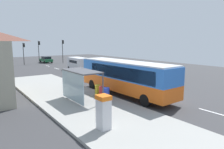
{
  "coord_description": "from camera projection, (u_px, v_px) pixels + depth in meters",
  "views": [
    {
      "loc": [
        -13.83,
        -12.98,
        4.99
      ],
      "look_at": [
        -1.0,
        4.59,
        1.5
      ],
      "focal_mm": 32.74,
      "sensor_mm": 36.0,
      "label": 1
    }
  ],
  "objects": [
    {
      "name": "recycling_bin_red",
      "position": [
        102.0,
        92.0,
        18.01
      ],
      "size": [
        0.52,
        0.52,
        0.95
      ],
      "primitive_type": "cylinder",
      "color": "red",
      "rests_on": "sidewalk_platform"
    },
    {
      "name": "traffic_light_median",
      "position": [
        39.0,
        49.0,
        46.7
      ],
      "size": [
        0.49,
        0.28,
        5.2
      ],
      "color": "#2D2D2D",
      "rests_on": "ground"
    },
    {
      "name": "ticket_machine",
      "position": [
        104.0,
        112.0,
        11.24
      ],
      "size": [
        0.66,
        0.76,
        1.94
      ],
      "color": "silver",
      "rests_on": "sidewalk_platform"
    },
    {
      "name": "traffic_light_far_side",
      "position": [
        24.0,
        50.0,
        44.07
      ],
      "size": [
        0.49,
        0.28,
        4.76
      ],
      "color": "#2D2D2D",
      "rests_on": "ground"
    },
    {
      "name": "lane_stripe_seg_4",
      "position": [
        82.0,
        76.0,
        30.5
      ],
      "size": [
        0.16,
        2.2,
        0.01
      ],
      "primitive_type": "cube",
      "color": "silver",
      "rests_on": "ground"
    },
    {
      "name": "recycling_bin_yellow",
      "position": [
        98.0,
        90.0,
        18.57
      ],
      "size": [
        0.52,
        0.52,
        0.95
      ],
      "primitive_type": "cylinder",
      "color": "yellow",
      "rests_on": "sidewalk_platform"
    },
    {
      "name": "bus_shelter",
      "position": [
        78.0,
        78.0,
        16.61
      ],
      "size": [
        1.8,
        4.0,
        2.5
      ],
      "color": "#4C4C51",
      "rests_on": "sidewalk_platform"
    },
    {
      "name": "lane_stripe_seg_0",
      "position": [
        214.0,
        113.0,
        14.55
      ],
      "size": [
        0.16,
        2.2,
        0.01
      ],
      "primitive_type": "cube",
      "color": "silver",
      "rests_on": "ground"
    },
    {
      "name": "bus",
      "position": [
        125.0,
        76.0,
        19.19
      ],
      "size": [
        2.79,
        11.07,
        3.21
      ],
      "color": "orange",
      "rests_on": "ground"
    },
    {
      "name": "white_van",
      "position": [
        78.0,
        63.0,
        35.3
      ],
      "size": [
        2.16,
        5.26,
        2.3
      ],
      "color": "silver",
      "rests_on": "ground"
    },
    {
      "name": "recycling_bin_blue",
      "position": [
        106.0,
        93.0,
        17.45
      ],
      "size": [
        0.52,
        0.52,
        0.95
      ],
      "primitive_type": "cylinder",
      "color": "blue",
      "rests_on": "sidewalk_platform"
    },
    {
      "name": "lane_stripe_seg_3",
      "position": [
        100.0,
        81.0,
        26.52
      ],
      "size": [
        0.16,
        2.2,
        0.01
      ],
      "primitive_type": "cube",
      "color": "silver",
      "rests_on": "ground"
    },
    {
      "name": "sidewalk_platform",
      "position": [
        78.0,
        101.0,
        17.05
      ],
      "size": [
        6.2,
        30.0,
        0.18
      ],
      "primitive_type": "cube",
      "color": "#999993",
      "rests_on": "ground"
    },
    {
      "name": "sedan_near",
      "position": [
        46.0,
        59.0,
        49.19
      ],
      "size": [
        1.91,
        4.44,
        1.52
      ],
      "color": "#195933",
      "rests_on": "ground"
    },
    {
      "name": "lane_stripe_seg_2",
      "position": [
        124.0,
        87.0,
        22.53
      ],
      "size": [
        0.16,
        2.2,
        0.01
      ],
      "primitive_type": "cube",
      "color": "silver",
      "rests_on": "ground"
    },
    {
      "name": "ground_plane",
      "position": [
        80.0,
        76.0,
        30.36
      ],
      "size": [
        56.0,
        92.0,
        0.04
      ],
      "primitive_type": "cube",
      "color": "#38383A"
    },
    {
      "name": "lane_stripe_seg_6",
      "position": [
        57.0,
        69.0,
        38.48
      ],
      "size": [
        0.16,
        2.2,
        0.01
      ],
      "primitive_type": "cube",
      "color": "silver",
      "rests_on": "ground"
    },
    {
      "name": "lane_stripe_seg_1",
      "position": [
        159.0,
        97.0,
        18.54
      ],
      "size": [
        0.16,
        2.2,
        0.01
      ],
      "primitive_type": "cube",
      "color": "silver",
      "rests_on": "ground"
    },
    {
      "name": "lane_stripe_seg_5",
      "position": [
        68.0,
        72.0,
        34.49
      ],
      "size": [
        0.16,
        2.2,
        0.01
      ],
      "primitive_type": "cube",
      "color": "silver",
      "rests_on": "ground"
    },
    {
      "name": "traffic_light_near_side",
      "position": [
        63.0,
        48.0,
        48.37
      ],
      "size": [
        0.49,
        0.28,
        5.45
      ],
      "color": "#2D2D2D",
      "rests_on": "ground"
    },
    {
      "name": "lane_stripe_seg_7",
      "position": [
        48.0,
        66.0,
        42.47
      ],
      "size": [
        0.16,
        2.2,
        0.01
      ],
      "primitive_type": "cube",
      "color": "silver",
      "rests_on": "ground"
    }
  ]
}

